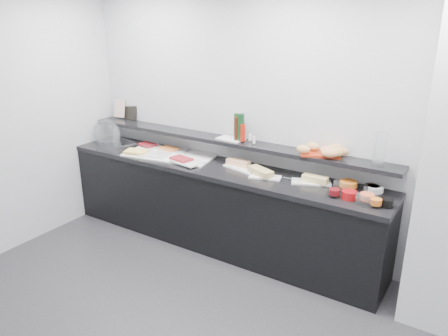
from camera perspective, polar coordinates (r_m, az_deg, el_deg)
The scene contains 55 objects.
back_wall at distance 4.33m, azimuth 9.01°, elevation 5.35°, with size 5.00×0.02×2.70m, color #B4B6BB.
buffet_cabinet at distance 4.70m, azimuth -0.93°, elevation -5.20°, with size 3.60×0.60×0.85m, color black.
counter_top at distance 4.53m, azimuth -0.96°, elevation -0.03°, with size 3.62×0.62×0.05m, color black.
wall_shelf at distance 4.60m, azimuth 0.22°, elevation 3.59°, with size 3.60×0.25×0.04m, color black.
cloche_base at distance 5.42m, azimuth -13.75°, elevation 3.19°, with size 0.41×0.28×0.04m, color #BABDC2.
cloche_dome at distance 5.49m, azimuth -15.07°, elevation 4.44°, with size 0.38×0.25×0.34m, color white.
linen_runner at distance 4.90m, azimuth -7.09°, elevation 1.72°, with size 1.00×0.47×0.01m, color white.
platter_meat_a at distance 5.20m, azimuth -9.21°, elevation 2.85°, with size 0.26×0.17×0.01m, color silver.
food_meat_a at distance 5.21m, azimuth -9.92°, elevation 3.05°, with size 0.21×0.13×0.02m, color maroon.
platter_salmon at distance 5.00m, azimuth -6.67°, elevation 2.30°, with size 0.31×0.21×0.01m, color silver.
food_salmon at distance 5.02m, azimuth -7.20°, elevation 2.56°, with size 0.21×0.13×0.02m, color orange.
platter_cheese at distance 4.87m, azimuth -9.07°, elevation 1.69°, with size 0.30×0.20×0.01m, color silver.
food_cheese at distance 4.97m, azimuth -11.36°, elevation 2.15°, with size 0.25×0.16×0.02m, color #F3D75E.
platter_meat_b at distance 4.59m, azimuth -4.81°, elevation 0.79°, with size 0.31×0.21×0.01m, color white.
food_meat_b at distance 4.64m, azimuth -5.60°, elevation 1.21°, with size 0.23×0.15×0.02m, color maroon.
sandwich_plate_left at distance 4.44m, azimuth 2.41°, elevation -0.03°, with size 0.40×0.17×0.01m, color white.
sandwich_food_left at distance 4.49m, azimuth 1.89°, elevation 0.71°, with size 0.25×0.10×0.06m, color #E2A976.
tongs_left at distance 4.42m, azimuth 1.27°, elevation 0.06°, with size 0.01×0.01×0.16m, color silver.
sandwich_plate_mid at distance 4.22m, azimuth 5.40°, elevation -1.18°, with size 0.30×0.13×0.01m, color white.
sandwich_food_mid at distance 4.25m, azimuth 4.79°, elevation -0.47°, with size 0.28×0.11×0.06m, color tan.
tongs_mid at distance 4.17m, azimuth 5.82°, elevation -1.29°, with size 0.01×0.01×0.16m, color silver.
sandwich_plate_right at distance 4.15m, azimuth 11.31°, elevation -1.83°, with size 0.36×0.15×0.01m, color silver.
sandwich_food_right at distance 4.13m, azimuth 11.81°, elevation -1.42°, with size 0.24×0.09×0.06m, color #DBC172.
tongs_right at distance 4.17m, azimuth 8.74°, elevation -1.41°, with size 0.01×0.01×0.16m, color silver.
bowl_glass_fruit at distance 4.06m, azimuth 15.16°, elevation -2.24°, with size 0.16×0.16×0.07m, color silver.
fill_glass_fruit at distance 4.08m, azimuth 15.96°, elevation -1.99°, with size 0.16×0.16×0.05m, color orange.
bowl_black_jam at distance 4.06m, azimuth 18.72°, elevation -2.60°, with size 0.13×0.13×0.07m, color black.
fill_black_jam at distance 4.04m, azimuth 18.91°, elevation -2.54°, with size 0.11×0.11×0.05m, color #51120B.
bowl_glass_cream at distance 3.99m, azimuth 18.85°, elevation -2.99°, with size 0.16×0.16×0.07m, color white.
fill_glass_cream at distance 4.04m, azimuth 19.17°, elevation -2.60°, with size 0.14×0.14×0.05m, color white.
bowl_red_jam at distance 3.87m, azimuth 16.04°, elevation -3.40°, with size 0.13×0.13×0.07m, color maroon.
fill_red_jam at distance 3.87m, azimuth 14.23°, elevation -3.04°, with size 0.09×0.09×0.05m, color #540C10.
bowl_glass_salmon at distance 3.81m, azimuth 18.09°, elevation -4.01°, with size 0.18×0.18×0.07m, color white.
fill_glass_salmon at distance 3.85m, azimuth 18.18°, elevation -3.58°, with size 0.12×0.12×0.05m, color #D55A34.
bowl_black_fruit at distance 3.81m, azimuth 20.54°, elevation -4.28°, with size 0.10×0.10×0.07m, color black.
fill_black_fruit at distance 3.77m, azimuth 19.24°, elevation -4.17°, with size 0.09×0.09×0.05m, color #C55F1A.
framed_print at distance 5.55m, azimuth -12.04°, elevation 7.53°, with size 0.20×0.02×0.26m, color black.
print_art at distance 5.62m, azimuth -13.49°, elevation 7.59°, with size 0.16×0.00×0.22m, color tan.
condiment_tray at distance 4.57m, azimuth 0.86°, elevation 3.81°, with size 0.28×0.17×0.01m, color white.
bottle_green_a at distance 4.56m, azimuth 1.61°, elevation 5.55°, with size 0.05×0.05×0.26m, color #103D13.
bottle_brown at distance 4.48m, azimuth 1.71°, elevation 5.18°, with size 0.06×0.06×0.24m, color #351409.
bottle_green_b at distance 4.46m, azimuth 2.22°, elevation 5.35°, with size 0.07×0.07×0.28m, color #0D3316.
bottle_hot at distance 4.44m, azimuth 2.47°, elevation 4.63°, with size 0.05×0.05×0.18m, color #A2180B.
shaker_salt at distance 4.48m, azimuth 3.41°, elevation 4.02°, with size 0.03×0.03×0.07m, color white.
shaker_pepper at distance 4.39m, azimuth 3.94°, elevation 3.69°, with size 0.03×0.03×0.07m, color white.
bread_tray at distance 4.18m, azimuth 12.49°, elevation 1.89°, with size 0.36×0.25×0.02m, color #9F2A11.
bread_roll_nw at distance 4.20m, azimuth 11.55°, elevation 2.78°, with size 0.13×0.08×0.08m, color tan.
bread_roll_n at distance 4.16m, azimuth 14.51°, elevation 2.38°, with size 0.13×0.08×0.08m, color #B77846.
bread_roll_ne at distance 4.18m, azimuth 14.37°, elevation 2.48°, with size 0.13×0.08×0.08m, color tan.
bread_roll_sw at distance 4.09m, azimuth 10.33°, elevation 2.42°, with size 0.13×0.08×0.08m, color tan.
bread_roll_s at distance 4.03m, azimuth 13.64°, elevation 1.90°, with size 0.15×0.10×0.08m, color #D68651.
bread_roll_se at distance 4.06m, azimuth 14.43°, elevation 1.98°, with size 0.12×0.08×0.08m, color #BA8C47.
bread_roll_midw at distance 4.11m, azimuth 13.41°, elevation 2.29°, with size 0.14×0.09×0.08m, color #CE874E.
bread_roll_mide at distance 4.10m, azimuth 15.09°, elevation 2.10°, with size 0.14×0.09×0.08m, color #B97A46.
carafe at distance 3.95m, azimuth 19.68°, elevation 2.29°, with size 0.11×0.11×0.30m, color silver.
Camera 1 is at (1.66, -1.86, 2.39)m, focal length 35.00 mm.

